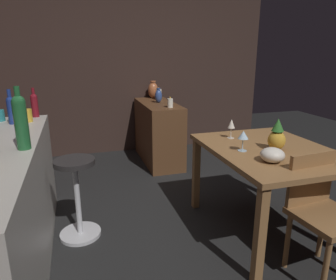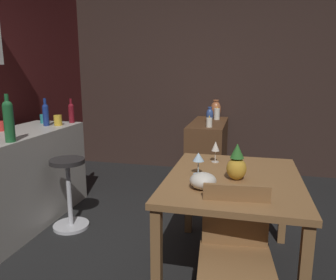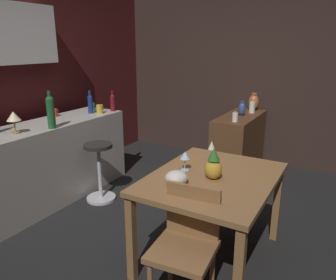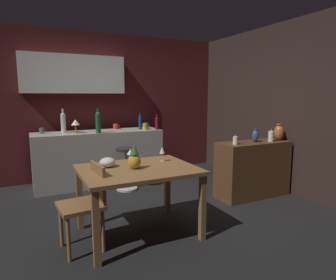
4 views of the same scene
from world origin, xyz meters
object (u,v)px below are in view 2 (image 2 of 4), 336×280
(dining_table, at_px, (233,189))
(pillar_candle_tall, at_px, (217,114))
(chair_near_window, at_px, (235,254))
(bar_stool, at_px, (69,192))
(vase_ceramic_blue, at_px, (210,115))
(vase_copper, at_px, (216,109))
(pillar_candle_short, at_px, (209,122))
(sideboard_cabinet, at_px, (208,153))
(wine_glass_left, at_px, (198,158))
(wine_bottle_green, at_px, (9,119))
(cup_mustard, at_px, (58,120))
(cup_teal, at_px, (44,119))
(wine_bottle_ruby, at_px, (71,112))
(wine_bottle_cobalt, at_px, (46,113))
(fruit_bowl, at_px, (203,181))
(wine_glass_right, at_px, (216,147))
(cup_red, at_px, (1,126))
(pineapple_centerpiece, at_px, (237,164))

(dining_table, xyz_separation_m, pillar_candle_tall, (2.21, 0.33, 0.25))
(chair_near_window, xyz_separation_m, bar_stool, (0.91, 1.56, -0.11))
(vase_ceramic_blue, bearing_deg, chair_near_window, -170.06)
(vase_copper, bearing_deg, pillar_candle_short, -179.59)
(sideboard_cabinet, bearing_deg, wine_glass_left, -175.40)
(wine_bottle_green, height_order, cup_mustard, wine_bottle_green)
(dining_table, height_order, cup_teal, cup_teal)
(bar_stool, height_order, pillar_candle_short, pillar_candle_short)
(cup_teal, xyz_separation_m, vase_ceramic_blue, (1.03, -1.72, -0.04))
(cup_teal, bearing_deg, cup_mustard, -113.98)
(wine_bottle_ruby, xyz_separation_m, wine_bottle_cobalt, (-0.25, 0.15, 0.01))
(bar_stool, bearing_deg, pillar_candle_short, -43.81)
(dining_table, height_order, pillar_candle_short, pillar_candle_short)
(wine_glass_left, relative_size, pillar_candle_tall, 0.91)
(wine_bottle_green, bearing_deg, vase_ceramic_blue, -35.52)
(cup_mustard, bearing_deg, vase_ceramic_blue, -52.55)
(cup_teal, bearing_deg, wine_bottle_green, -161.30)
(chair_near_window, height_order, fruit_bowl, fruit_bowl)
(wine_bottle_green, distance_m, wine_bottle_cobalt, 0.81)
(pillar_candle_short, height_order, vase_ceramic_blue, vase_ceramic_blue)
(chair_near_window, relative_size, cup_mustard, 7.01)
(vase_ceramic_blue, bearing_deg, bar_stool, 145.11)
(pillar_candle_short, distance_m, vase_ceramic_blue, 0.40)
(wine_glass_left, height_order, cup_teal, cup_teal)
(dining_table, xyz_separation_m, wine_glass_right, (0.36, 0.17, 0.22))
(wine_glass_right, bearing_deg, wine_bottle_green, 102.23)
(wine_glass_left, distance_m, wine_glass_right, 0.37)
(cup_red, bearing_deg, vase_copper, -43.36)
(pineapple_centerpiece, distance_m, pillar_candle_short, 1.66)
(wine_bottle_green, height_order, pillar_candle_tall, wine_bottle_green)
(dining_table, bearing_deg, cup_red, 79.51)
(sideboard_cabinet, bearing_deg, pillar_candle_short, -172.28)
(pineapple_centerpiece, relative_size, wine_bottle_green, 0.64)
(cup_red, relative_size, pillar_candle_short, 0.94)
(pillar_candle_short, bearing_deg, cup_teal, 109.80)
(sideboard_cabinet, distance_m, wine_bottle_cobalt, 2.06)
(wine_bottle_ruby, relative_size, wine_bottle_cobalt, 0.93)
(wine_glass_left, bearing_deg, pineapple_centerpiece, -100.30)
(chair_near_window, distance_m, vase_copper, 3.02)
(wine_glass_left, distance_m, wine_bottle_ruby, 1.90)
(wine_bottle_green, relative_size, vase_ceramic_blue, 1.99)
(dining_table, height_order, wine_glass_left, wine_glass_left)
(sideboard_cabinet, bearing_deg, cup_red, 130.09)
(bar_stool, xyz_separation_m, wine_bottle_green, (-0.36, 0.28, 0.73))
(vase_copper, bearing_deg, cup_mustard, 135.93)
(wine_glass_right, height_order, vase_ceramic_blue, vase_ceramic_blue)
(chair_near_window, distance_m, cup_mustard, 2.42)
(pineapple_centerpiece, xyz_separation_m, vase_copper, (2.45, 0.38, 0.09))
(cup_mustard, xyz_separation_m, vase_ceramic_blue, (1.14, -1.48, -0.04))
(fruit_bowl, height_order, wine_bottle_green, wine_bottle_green)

